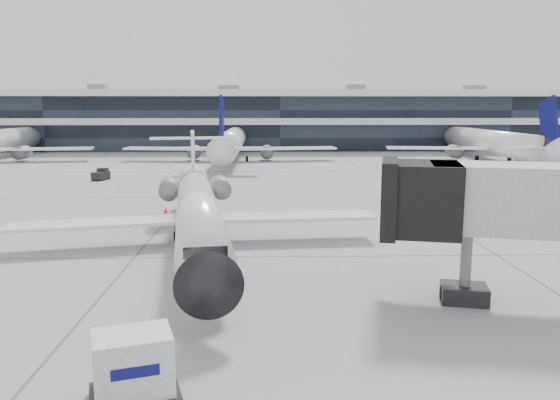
{
  "coord_description": "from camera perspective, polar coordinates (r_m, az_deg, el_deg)",
  "views": [
    {
      "loc": [
        -2.88,
        -28.94,
        8.12
      ],
      "look_at": [
        -1.95,
        3.32,
        2.6
      ],
      "focal_mm": 35.0,
      "sensor_mm": 36.0,
      "label": 1
    }
  ],
  "objects": [
    {
      "name": "ground",
      "position": [
        30.2,
        3.9,
        -5.92
      ],
      "size": [
        220.0,
        220.0,
        0.0
      ],
      "primitive_type": "plane",
      "color": "#979799",
      "rests_on": "ground"
    },
    {
      "name": "terminal",
      "position": [
        111.02,
        -0.16,
        8.1
      ],
      "size": [
        170.0,
        22.0,
        10.0
      ],
      "primitive_type": "cube",
      "color": "black",
      "rests_on": "ground"
    },
    {
      "name": "bg_jet_center",
      "position": [
        84.49,
        -5.13,
        4.16
      ],
      "size": [
        32.0,
        40.0,
        9.6
      ],
      "primitive_type": null,
      "color": "white",
      "rests_on": "ground"
    },
    {
      "name": "bg_jet_right",
      "position": [
        91.26,
        20.88,
        3.97
      ],
      "size": [
        32.0,
        40.0,
        9.6
      ],
      "primitive_type": null,
      "color": "white",
      "rests_on": "ground"
    },
    {
      "name": "regional_jet",
      "position": [
        32.73,
        -8.62,
        -0.92
      ],
      "size": [
        21.81,
        27.22,
        6.29
      ],
      "rotation": [
        0.0,
        0.0,
        0.15
      ],
      "color": "white",
      "rests_on": "ground"
    },
    {
      "name": "cargo_uld",
      "position": [
        16.27,
        -15.05,
        -16.64
      ],
      "size": [
        2.83,
        2.42,
        1.97
      ],
      "rotation": [
        0.0,
        0.0,
        0.3
      ],
      "color": "black",
      "rests_on": "ground"
    },
    {
      "name": "traffic_cone",
      "position": [
        43.14,
        -11.87,
        -1.04
      ],
      "size": [
        0.44,
        0.44,
        0.49
      ],
      "rotation": [
        0.0,
        0.0,
        -0.43
      ],
      "color": "#E1440B",
      "rests_on": "ground"
    },
    {
      "name": "far_tug",
      "position": [
        64.53,
        -18.19,
        2.52
      ],
      "size": [
        1.72,
        2.31,
        1.31
      ],
      "rotation": [
        0.0,
        0.0,
        -0.27
      ],
      "color": "black",
      "rests_on": "ground"
    }
  ]
}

